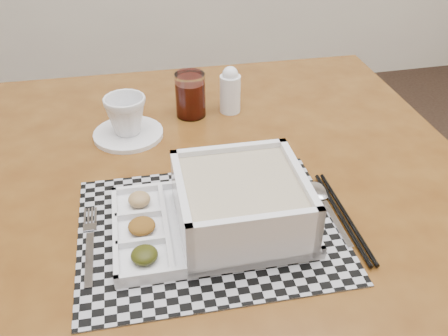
{
  "coord_description": "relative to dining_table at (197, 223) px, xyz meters",
  "views": [
    {
      "loc": [
        -0.19,
        -0.34,
        1.39
      ],
      "look_at": [
        -0.04,
        0.35,
        0.9
      ],
      "focal_mm": 40.0,
      "sensor_mm": 36.0,
      "label": 1
    }
  ],
  "objects": [
    {
      "name": "saucer",
      "position": [
        -0.11,
        0.22,
        0.09
      ],
      "size": [
        0.15,
        0.15,
        0.01
      ],
      "primitive_type": "cylinder",
      "color": "white",
      "rests_on": "dining_table"
    },
    {
      "name": "creamer_bottle",
      "position": [
        0.13,
        0.28,
        0.14
      ],
      "size": [
        0.05,
        0.05,
        0.11
      ],
      "color": "white",
      "rests_on": "dining_table"
    },
    {
      "name": "placemat",
      "position": [
        0.0,
        -0.12,
        0.09
      ],
      "size": [
        0.44,
        0.36,
        0.0
      ],
      "primitive_type": "cube",
      "rotation": [
        0.0,
        0.0,
        -0.03
      ],
      "color": "#9D9DA4",
      "rests_on": "dining_table"
    },
    {
      "name": "chopsticks",
      "position": [
        0.23,
        -0.14,
        0.09
      ],
      "size": [
        0.02,
        0.24,
        0.01
      ],
      "color": "black",
      "rests_on": "placemat"
    },
    {
      "name": "serving_tray",
      "position": [
        0.04,
        -0.12,
        0.13
      ],
      "size": [
        0.33,
        0.23,
        0.1
      ],
      "color": "white",
      "rests_on": "placemat"
    },
    {
      "name": "juice_glass",
      "position": [
        0.04,
        0.28,
        0.13
      ],
      "size": [
        0.07,
        0.07,
        0.1
      ],
      "color": "white",
      "rests_on": "dining_table"
    },
    {
      "name": "fork",
      "position": [
        -0.19,
        -0.11,
        0.09
      ],
      "size": [
        0.02,
        0.19,
        0.0
      ],
      "color": "silver",
      "rests_on": "placemat"
    },
    {
      "name": "cup",
      "position": [
        -0.11,
        0.22,
        0.14
      ],
      "size": [
        0.11,
        0.11,
        0.08
      ],
      "primitive_type": "imported",
      "rotation": [
        0.0,
        0.0,
        0.29
      ],
      "color": "white",
      "rests_on": "saucer"
    },
    {
      "name": "dining_table",
      "position": [
        0.0,
        0.0,
        0.0
      ],
      "size": [
        1.14,
        1.14,
        0.83
      ],
      "color": "#4E290E",
      "rests_on": "ground"
    },
    {
      "name": "spoon",
      "position": [
        0.22,
        -0.08,
        0.09
      ],
      "size": [
        0.04,
        0.18,
        0.01
      ],
      "color": "silver",
      "rests_on": "placemat"
    }
  ]
}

